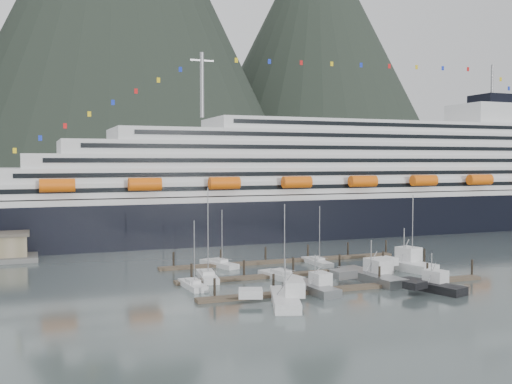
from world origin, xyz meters
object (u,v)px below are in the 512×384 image
trawler_b (314,287)px  trawler_d (431,285)px  sailboat_e (219,264)px  sailboat_h (410,266)px  trawler_a (284,298)px  trawler_e (403,264)px  sailboat_a (193,286)px  sailboat_b (207,277)px  sailboat_c (281,277)px  sailboat_g (317,262)px  cruise_ship (344,188)px  trawler_c (370,275)px

trawler_b → trawler_d: (17.03, -4.94, 0.01)m
sailboat_e → sailboat_h: 34.98m
trawler_a → trawler_e: size_ratio=0.97×
sailboat_a → trawler_e: sailboat_a is taller
sailboat_e → sailboat_b: bearing=133.8°
sailboat_e → sailboat_h: sailboat_h is taller
sailboat_c → trawler_b: (0.66, -11.15, 0.40)m
sailboat_c → trawler_e: bearing=-102.8°
trawler_d → sailboat_g: bearing=-6.1°
sailboat_a → trawler_b: (16.06, -9.53, 0.43)m
cruise_ship → sailboat_g: cruise_ship is taller
sailboat_g → trawler_b: size_ratio=1.16×
sailboat_h → trawler_e: size_ratio=1.05×
trawler_a → sailboat_a: bearing=51.4°
trawler_b → trawler_d: size_ratio=0.90×
sailboat_h → trawler_a: size_ratio=1.08×
sailboat_g → sailboat_a: bearing=112.8°
sailboat_h → trawler_d: (-8.40, -17.35, 0.40)m
sailboat_a → sailboat_h: 41.60m
cruise_ship → sailboat_g: (-29.67, -43.26, -11.65)m
sailboat_a → sailboat_c: 15.49m
trawler_c → sailboat_b: bearing=60.8°
trawler_b → trawler_c: 13.07m
sailboat_c → cruise_ship: bearing=-52.0°
trawler_a → trawler_d: trawler_a is taller
sailboat_a → trawler_e: bearing=-91.0°
sailboat_h → trawler_e: 2.05m
trawler_d → sailboat_e: bearing=19.1°
trawler_c → sailboat_a: bearing=74.6°
sailboat_a → sailboat_b: size_ratio=0.70×
sailboat_g → trawler_c: size_ratio=0.78×
sailboat_g → trawler_b: bearing=151.3°
sailboat_c → trawler_a: 17.21m
cruise_ship → sailboat_e: cruise_ship is taller
sailboat_a → sailboat_c: size_ratio=0.84×
trawler_b → trawler_a: bearing=118.6°
sailboat_g → trawler_a: sailboat_g is taller
sailboat_b → trawler_c: bearing=-106.6°
sailboat_a → sailboat_h: (41.50, 2.88, 0.04)m
sailboat_a → trawler_a: sailboat_a is taller
sailboat_a → trawler_c: (28.33, -5.01, 0.54)m
sailboat_c → trawler_e: size_ratio=0.98×
sailboat_g → trawler_a: bearing=144.2°
trawler_b → sailboat_g: bearing=-33.6°
cruise_ship → trawler_a: 85.49m
cruise_ship → trawler_d: cruise_ship is taller
trawler_b → trawler_d: bearing=-112.4°
sailboat_g → trawler_c: bearing=-178.1°
sailboat_g → sailboat_b: bearing=104.2°
sailboat_a → sailboat_c: sailboat_c is taller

